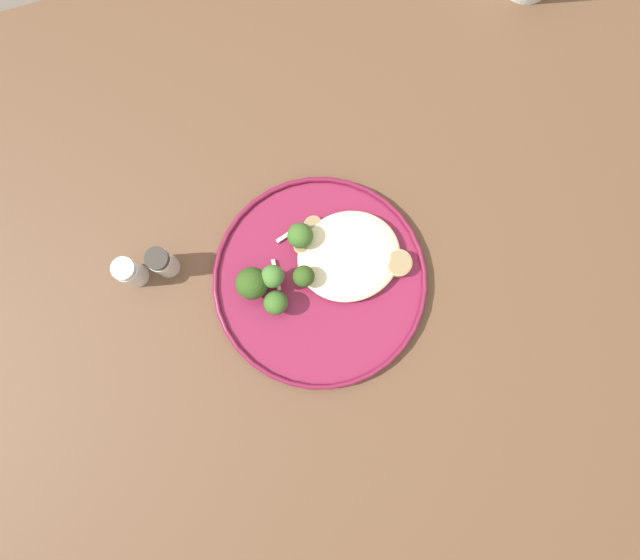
{
  "coord_description": "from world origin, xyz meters",
  "views": [
    {
      "loc": [
        -0.01,
        -0.13,
        1.56
      ],
      "look_at": [
        0.02,
        -0.02,
        0.76
      ],
      "focal_mm": 34.06,
      "sensor_mm": 36.0,
      "label": 1
    }
  ],
  "objects_px": {
    "pepper_shaker": "(163,262)",
    "salt_shaker": "(130,272)",
    "broccoli_floret_left_leaning": "(276,303)",
    "seared_scallop_rear_pale": "(314,226)",
    "seared_scallop_tilted_round": "(302,246)",
    "seared_scallop_center_golden": "(398,263)",
    "seared_scallop_front_small": "(351,258)",
    "broccoli_floret_front_edge": "(300,236)",
    "broccoli_floret_near_rim": "(253,286)",
    "broccoli_floret_rear_charred": "(306,276)",
    "seared_scallop_half_hidden": "(352,277)",
    "dinner_plate": "(320,281)",
    "broccoli_floret_tall_stalk": "(272,274)"
  },
  "relations": [
    {
      "from": "pepper_shaker",
      "to": "salt_shaker",
      "type": "bearing_deg",
      "value": 180.0
    },
    {
      "from": "broccoli_floret_left_leaning",
      "to": "pepper_shaker",
      "type": "height_order",
      "value": "pepper_shaker"
    },
    {
      "from": "seared_scallop_rear_pale",
      "to": "seared_scallop_tilted_round",
      "type": "bearing_deg",
      "value": -136.52
    },
    {
      "from": "seared_scallop_center_golden",
      "to": "seared_scallop_tilted_round",
      "type": "height_order",
      "value": "same"
    },
    {
      "from": "seared_scallop_front_small",
      "to": "broccoli_floret_front_edge",
      "type": "bearing_deg",
      "value": 141.72
    },
    {
      "from": "seared_scallop_tilted_round",
      "to": "broccoli_floret_near_rim",
      "type": "distance_m",
      "value": 0.09
    },
    {
      "from": "broccoli_floret_rear_charred",
      "to": "broccoli_floret_near_rim",
      "type": "bearing_deg",
      "value": 173.89
    },
    {
      "from": "seared_scallop_front_small",
      "to": "seared_scallop_half_hidden",
      "type": "bearing_deg",
      "value": -104.36
    },
    {
      "from": "dinner_plate",
      "to": "seared_scallop_center_golden",
      "type": "relative_size",
      "value": 8.07
    },
    {
      "from": "broccoli_floret_front_edge",
      "to": "seared_scallop_half_hidden",
      "type": "bearing_deg",
      "value": -54.23
    },
    {
      "from": "dinner_plate",
      "to": "seared_scallop_half_hidden",
      "type": "relative_size",
      "value": 9.71
    },
    {
      "from": "broccoli_floret_left_leaning",
      "to": "broccoli_floret_tall_stalk",
      "type": "bearing_deg",
      "value": 80.53
    },
    {
      "from": "broccoli_floret_near_rim",
      "to": "seared_scallop_rear_pale",
      "type": "bearing_deg",
      "value": 30.31
    },
    {
      "from": "seared_scallop_rear_pale",
      "to": "broccoli_floret_left_leaning",
      "type": "distance_m",
      "value": 0.12
    },
    {
      "from": "dinner_plate",
      "to": "seared_scallop_center_golden",
      "type": "distance_m",
      "value": 0.11
    },
    {
      "from": "broccoli_floret_left_leaning",
      "to": "broccoli_floret_front_edge",
      "type": "distance_m",
      "value": 0.09
    },
    {
      "from": "seared_scallop_tilted_round",
      "to": "seared_scallop_half_hidden",
      "type": "bearing_deg",
      "value": -49.9
    },
    {
      "from": "seared_scallop_front_small",
      "to": "seared_scallop_rear_pale",
      "type": "distance_m",
      "value": 0.07
    },
    {
      "from": "seared_scallop_center_golden",
      "to": "pepper_shaker",
      "type": "bearing_deg",
      "value": 162.86
    },
    {
      "from": "dinner_plate",
      "to": "broccoli_floret_left_leaning",
      "type": "relative_size",
      "value": 6.68
    },
    {
      "from": "seared_scallop_half_hidden",
      "to": "seared_scallop_center_golden",
      "type": "bearing_deg",
      "value": -0.39
    },
    {
      "from": "seared_scallop_half_hidden",
      "to": "seared_scallop_rear_pale",
      "type": "bearing_deg",
      "value": 108.7
    },
    {
      "from": "seared_scallop_front_small",
      "to": "broccoli_floret_tall_stalk",
      "type": "xyz_separation_m",
      "value": [
        -0.11,
        0.01,
        0.02
      ]
    },
    {
      "from": "broccoli_floret_left_leaning",
      "to": "seared_scallop_front_small",
      "type": "bearing_deg",
      "value": 14.66
    },
    {
      "from": "broccoli_floret_rear_charred",
      "to": "dinner_plate",
      "type": "bearing_deg",
      "value": -24.13
    },
    {
      "from": "dinner_plate",
      "to": "seared_scallop_rear_pale",
      "type": "bearing_deg",
      "value": 79.39
    },
    {
      "from": "seared_scallop_tilted_round",
      "to": "broccoli_floret_front_edge",
      "type": "relative_size",
      "value": 0.43
    },
    {
      "from": "seared_scallop_rear_pale",
      "to": "seared_scallop_half_hidden",
      "type": "bearing_deg",
      "value": -71.3
    },
    {
      "from": "broccoli_floret_front_edge",
      "to": "broccoli_floret_near_rim",
      "type": "distance_m",
      "value": 0.09
    },
    {
      "from": "broccoli_floret_rear_charred",
      "to": "broccoli_floret_front_edge",
      "type": "xyz_separation_m",
      "value": [
        0.01,
        0.05,
        -0.0
      ]
    },
    {
      "from": "seared_scallop_center_golden",
      "to": "seared_scallop_tilted_round",
      "type": "distance_m",
      "value": 0.13
    },
    {
      "from": "dinner_plate",
      "to": "broccoli_floret_near_rim",
      "type": "xyz_separation_m",
      "value": [
        -0.09,
        0.01,
        0.03
      ]
    },
    {
      "from": "broccoli_floret_left_leaning",
      "to": "broccoli_floret_near_rim",
      "type": "xyz_separation_m",
      "value": [
        -0.02,
        0.03,
        0.0
      ]
    },
    {
      "from": "seared_scallop_half_hidden",
      "to": "salt_shaker",
      "type": "height_order",
      "value": "salt_shaker"
    },
    {
      "from": "seared_scallop_half_hidden",
      "to": "seared_scallop_rear_pale",
      "type": "xyz_separation_m",
      "value": [
        -0.03,
        0.08,
        -0.0
      ]
    },
    {
      "from": "seared_scallop_center_golden",
      "to": "broccoli_floret_rear_charred",
      "type": "height_order",
      "value": "broccoli_floret_rear_charred"
    },
    {
      "from": "broccoli_floret_tall_stalk",
      "to": "broccoli_floret_rear_charred",
      "type": "xyz_separation_m",
      "value": [
        0.04,
        -0.02,
        0.0
      ]
    },
    {
      "from": "broccoli_floret_left_leaning",
      "to": "broccoli_floret_near_rim",
      "type": "height_order",
      "value": "broccoli_floret_near_rim"
    },
    {
      "from": "dinner_plate",
      "to": "broccoli_floret_left_leaning",
      "type": "distance_m",
      "value": 0.07
    },
    {
      "from": "salt_shaker",
      "to": "pepper_shaker",
      "type": "bearing_deg",
      "value": 0.0
    },
    {
      "from": "broccoli_floret_front_edge",
      "to": "pepper_shaker",
      "type": "xyz_separation_m",
      "value": [
        -0.18,
        0.02,
        -0.01
      ]
    },
    {
      "from": "broccoli_floret_rear_charred",
      "to": "seared_scallop_tilted_round",
      "type": "bearing_deg",
      "value": 80.8
    },
    {
      "from": "broccoli_floret_left_leaning",
      "to": "dinner_plate",
      "type": "bearing_deg",
      "value": 12.13
    },
    {
      "from": "seared_scallop_rear_pale",
      "to": "dinner_plate",
      "type": "bearing_deg",
      "value": -100.61
    },
    {
      "from": "seared_scallop_center_golden",
      "to": "seared_scallop_front_small",
      "type": "distance_m",
      "value": 0.06
    },
    {
      "from": "broccoli_floret_left_leaning",
      "to": "broccoli_floret_front_edge",
      "type": "relative_size",
      "value": 0.82
    },
    {
      "from": "seared_scallop_center_golden",
      "to": "pepper_shaker",
      "type": "height_order",
      "value": "pepper_shaker"
    },
    {
      "from": "seared_scallop_half_hidden",
      "to": "seared_scallop_center_golden",
      "type": "height_order",
      "value": "same"
    },
    {
      "from": "dinner_plate",
      "to": "pepper_shaker",
      "type": "bearing_deg",
      "value": 156.79
    },
    {
      "from": "seared_scallop_center_golden",
      "to": "seared_scallop_tilted_round",
      "type": "relative_size",
      "value": 1.57
    }
  ]
}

